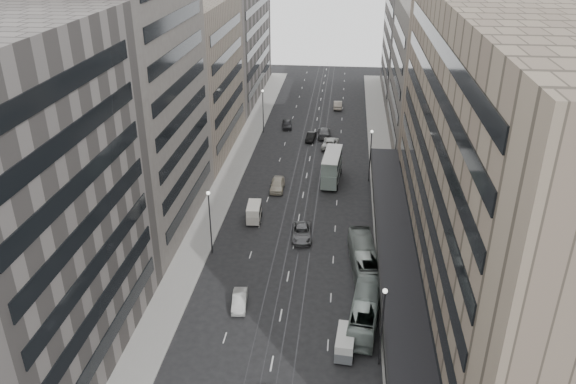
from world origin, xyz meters
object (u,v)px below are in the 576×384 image
at_px(panel_van, 254,212).
at_px(bus_near, 365,309).
at_px(vw_microbus, 345,342).
at_px(sedan_1, 240,300).
at_px(bus_far, 364,259).
at_px(sedan_2, 302,233).
at_px(double_decker, 332,167).

bearing_deg(panel_van, bus_near, -57.01).
bearing_deg(bus_near, panel_van, -46.76).
relative_size(vw_microbus, sedan_1, 0.99).
bearing_deg(panel_van, vw_microbus, -66.12).
height_order(bus_far, panel_van, bus_far).
relative_size(panel_van, sedan_2, 0.73).
bearing_deg(vw_microbus, bus_near, 72.68).
relative_size(bus_far, panel_van, 2.83).
height_order(double_decker, sedan_1, double_decker).
relative_size(sedan_1, sedan_2, 0.77).
bearing_deg(bus_far, panel_van, -41.55).
distance_m(double_decker, vw_microbus, 38.03).
distance_m(sedan_1, sedan_2, 15.53).
relative_size(bus_near, bus_far, 0.96).
relative_size(panel_van, sedan_1, 0.95).
bearing_deg(sedan_2, sedan_1, -114.58).
distance_m(bus_far, vw_microbus, 14.07).
relative_size(bus_far, sedan_1, 2.68).
xyz_separation_m(panel_van, sedan_2, (6.74, -3.84, -0.58)).
xyz_separation_m(vw_microbus, sedan_1, (-11.08, 5.85, -0.52)).
height_order(vw_microbus, sedan_1, vw_microbus).
bearing_deg(sedan_1, bus_far, 25.82).
xyz_separation_m(bus_far, double_decker, (-4.55, 23.98, 0.96)).
bearing_deg(vw_microbus, bus_far, 86.73).
distance_m(vw_microbus, sedan_2, 21.26).
height_order(panel_van, sedan_2, panel_van).
height_order(bus_near, vw_microbus, bus_near).
bearing_deg(sedan_2, bus_near, -68.64).
relative_size(vw_microbus, panel_van, 1.05).
bearing_deg(double_decker, sedan_2, -96.02).
xyz_separation_m(panel_van, sedan_1, (1.45, -18.44, -0.65)).
distance_m(double_decker, sedan_2, 17.82).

